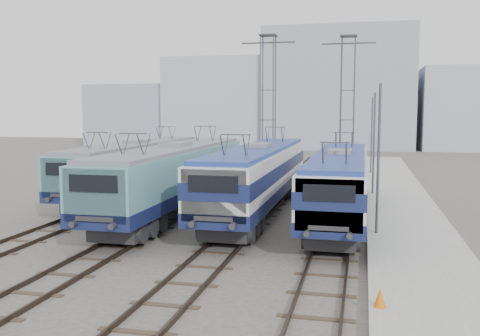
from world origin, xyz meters
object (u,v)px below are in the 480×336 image
object	(u,v)px
locomotive_far_right	(339,179)
mast_rear	(372,137)
locomotive_center_left	(175,173)
locomotive_center_right	(258,173)
catenary_tower_east	(347,101)
mast_mid	(374,145)
mast_front	(378,163)
catenary_tower_west	(268,100)
locomotive_far_left	(136,165)
safety_cone	(380,297)

from	to	relation	value
locomotive_far_right	mast_rear	bearing A→B (deg)	84.82
locomotive_center_left	mast_rear	world-z (taller)	mast_rear
locomotive_center_right	locomotive_far_right	size ratio (longest dim) A/B	1.06
locomotive_center_left	catenary_tower_east	world-z (taller)	catenary_tower_east
locomotive_center_left	mast_mid	xyz separation A→B (m)	(10.85, 8.66, 1.17)
catenary_tower_east	mast_rear	size ratio (longest dim) A/B	1.71
mast_front	mast_rear	distance (m)	24.00
catenary_tower_west	catenary_tower_east	bearing A→B (deg)	17.10
locomotive_far_left	locomotive_center_right	bearing A→B (deg)	-22.65
mast_front	mast_mid	bearing A→B (deg)	90.00
catenary_tower_west	locomotive_center_left	bearing A→B (deg)	-97.69
locomotive_center_right	mast_rear	size ratio (longest dim) A/B	2.66
locomotive_center_left	mast_mid	world-z (taller)	mast_mid
catenary_tower_west	locomotive_far_right	bearing A→B (deg)	-67.62
locomotive_center_right	mast_front	bearing A→B (deg)	-35.00
locomotive_far_left	mast_rear	world-z (taller)	mast_rear
locomotive_center_left	mast_mid	distance (m)	13.93
locomotive_far_left	locomotive_center_right	distance (m)	9.75
mast_front	safety_cone	distance (m)	9.90
catenary_tower_east	locomotive_far_left	bearing A→B (deg)	-133.84
catenary_tower_east	safety_cone	xyz separation A→B (m)	(2.00, -31.46, -6.06)
locomotive_far_left	mast_rear	distance (m)	22.06
locomotive_far_right	catenary_tower_west	xyz separation A→B (m)	(-6.75, 16.39, 4.40)
locomotive_center_right	mast_front	world-z (taller)	mast_front
locomotive_center_left	mast_front	xyz separation A→B (m)	(10.85, -3.34, 1.17)
locomotive_far_left	catenary_tower_west	xyz separation A→B (m)	(6.75, 11.80, 4.40)
locomotive_center_left	safety_cone	distance (m)	16.80
locomotive_far_right	locomotive_center_left	bearing A→B (deg)	-178.28
locomotive_center_left	mast_mid	bearing A→B (deg)	38.60
catenary_tower_east	mast_mid	distance (m)	10.69
mast_front	catenary_tower_east	bearing A→B (deg)	95.45
locomotive_far_right	mast_mid	world-z (taller)	mast_mid
catenary_tower_west	safety_cone	distance (m)	31.25
mast_mid	locomotive_center_right	bearing A→B (deg)	-130.05
locomotive_center_left	safety_cone	bearing A→B (deg)	-49.97
catenary_tower_east	mast_rear	xyz separation A→B (m)	(2.10, 2.00, -3.14)
locomotive_far_left	safety_cone	world-z (taller)	locomotive_far_left
locomotive_center_right	catenary_tower_east	xyz separation A→B (m)	(4.25, 17.55, 4.27)
catenary_tower_west	mast_rear	distance (m)	9.99
catenary_tower_east	locomotive_center_left	bearing A→B (deg)	-115.12
locomotive_center_left	catenary_tower_east	bearing A→B (deg)	64.88
mast_rear	catenary_tower_west	bearing A→B (deg)	-155.06
mast_mid	mast_rear	size ratio (longest dim) A/B	1.00
mast_front	safety_cone	size ratio (longest dim) A/B	12.59
locomotive_far_right	safety_cone	distance (m)	13.29
mast_front	mast_mid	size ratio (longest dim) A/B	1.00
locomotive_far_right	mast_rear	distance (m)	20.51
catenary_tower_east	locomotive_far_right	bearing A→B (deg)	-89.22
locomotive_far_right	mast_front	size ratio (longest dim) A/B	2.50
locomotive_center_left	mast_front	bearing A→B (deg)	-17.10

